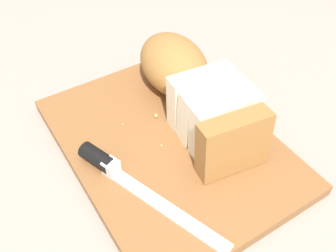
% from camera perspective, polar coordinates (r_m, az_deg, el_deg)
% --- Properties ---
extents(ground_plane, '(3.00, 3.00, 0.00)m').
position_cam_1_polar(ground_plane, '(0.61, -0.00, -3.28)').
color(ground_plane, gray).
extents(cutting_board, '(0.40, 0.30, 0.02)m').
position_cam_1_polar(cutting_board, '(0.60, -0.00, -2.66)').
color(cutting_board, brown).
rests_on(cutting_board, ground_plane).
extents(bread_loaf, '(0.31, 0.15, 0.09)m').
position_cam_1_polar(bread_loaf, '(0.62, 3.49, 5.98)').
color(bread_loaf, '#996633').
rests_on(bread_loaf, cutting_board).
extents(bread_knife, '(0.25, 0.11, 0.03)m').
position_cam_1_polar(bread_knife, '(0.55, -8.24, -6.34)').
color(bread_knife, silver).
rests_on(bread_knife, cutting_board).
extents(crumb_near_knife, '(0.00, 0.00, 0.00)m').
position_cam_1_polar(crumb_near_knife, '(0.59, -0.97, -2.93)').
color(crumb_near_knife, tan).
rests_on(crumb_near_knife, cutting_board).
extents(crumb_near_loaf, '(0.01, 0.01, 0.01)m').
position_cam_1_polar(crumb_near_loaf, '(0.63, -1.81, 1.56)').
color(crumb_near_loaf, tan).
rests_on(crumb_near_loaf, cutting_board).
extents(crumb_stray_left, '(0.00, 0.00, 0.00)m').
position_cam_1_polar(crumb_stray_left, '(0.62, -6.75, 0.25)').
color(crumb_stray_left, tan).
rests_on(crumb_stray_left, cutting_board).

